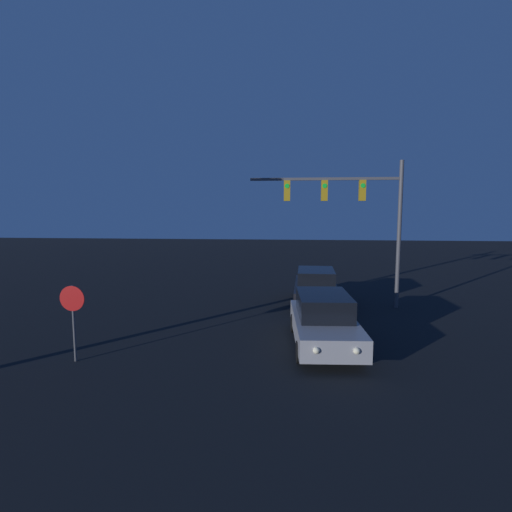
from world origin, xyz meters
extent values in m
cube|color=#99999E|center=(2.44, 13.25, 0.64)|extent=(2.17, 4.83, 0.64)
cube|color=black|center=(2.43, 13.49, 1.30)|extent=(1.76, 2.61, 0.70)
cylinder|color=black|center=(3.40, 11.84, 0.32)|extent=(0.25, 0.64, 0.63)
cylinder|color=black|center=(1.66, 11.74, 0.32)|extent=(0.25, 0.64, 0.63)
cylinder|color=black|center=(3.23, 14.77, 0.32)|extent=(0.25, 0.64, 0.63)
cylinder|color=black|center=(1.49, 14.67, 0.32)|extent=(0.25, 0.64, 0.63)
sphere|color=#F9EFC6|center=(3.11, 10.90, 0.70)|extent=(0.18, 0.18, 0.18)
sphere|color=#F9EFC6|center=(2.06, 10.84, 0.70)|extent=(0.18, 0.18, 0.18)
cube|color=black|center=(2.49, 19.04, 0.64)|extent=(2.04, 4.78, 0.64)
cube|color=black|center=(2.48, 18.81, 1.30)|extent=(1.69, 2.56, 0.70)
cylinder|color=black|center=(1.66, 20.54, 0.32)|extent=(0.23, 0.64, 0.63)
cylinder|color=black|center=(3.40, 20.48, 0.32)|extent=(0.23, 0.64, 0.63)
cylinder|color=black|center=(1.57, 17.61, 0.32)|extent=(0.23, 0.64, 0.63)
cylinder|color=black|center=(3.31, 17.55, 0.32)|extent=(0.23, 0.64, 0.63)
sphere|color=#F9EFC6|center=(2.04, 21.44, 0.70)|extent=(0.18, 0.18, 0.18)
sphere|color=#F9EFC6|center=(3.08, 21.41, 0.70)|extent=(0.18, 0.18, 0.18)
cylinder|color=#4C4C51|center=(6.05, 18.69, 3.24)|extent=(0.18, 0.18, 6.48)
cube|color=#4C4C51|center=(2.77, 18.69, 5.71)|extent=(6.56, 0.12, 0.12)
cube|color=#A57F14|center=(4.41, 18.69, 5.20)|extent=(0.28, 0.28, 0.90)
cylinder|color=green|center=(4.41, 18.54, 5.40)|extent=(0.20, 0.02, 0.20)
cube|color=#A57F14|center=(2.77, 18.69, 5.20)|extent=(0.28, 0.28, 0.90)
cylinder|color=green|center=(2.77, 18.54, 5.40)|extent=(0.20, 0.02, 0.20)
cube|color=#A57F14|center=(1.13, 18.69, 5.20)|extent=(0.28, 0.28, 0.90)
cylinder|color=green|center=(1.13, 18.54, 5.40)|extent=(0.20, 0.02, 0.20)
cylinder|color=#4C4C51|center=(-4.79, 11.26, 1.11)|extent=(0.07, 0.07, 2.21)
cylinder|color=red|center=(-4.79, 11.24, 1.85)|extent=(0.73, 0.03, 0.73)
camera|label=1|loc=(1.44, 0.70, 4.33)|focal=28.00mm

